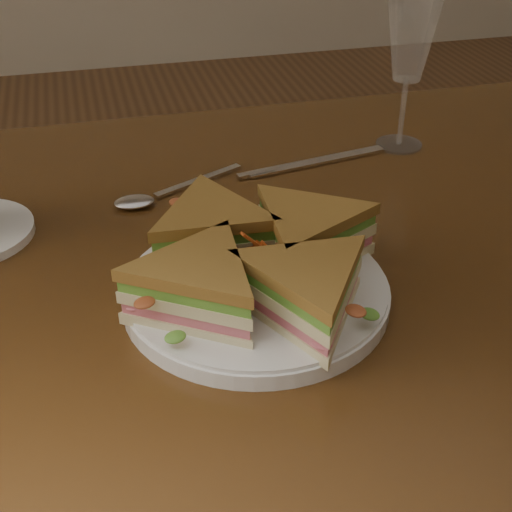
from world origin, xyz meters
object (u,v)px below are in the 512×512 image
(wine_glass, at_px, (410,45))
(table, at_px, (283,312))
(knife, at_px, (308,164))
(plate, at_px, (256,293))
(spoon, at_px, (151,197))
(sandwich_wedges, at_px, (256,260))

(wine_glass, bearing_deg, table, -137.93)
(knife, bearing_deg, plate, -127.56)
(table, distance_m, spoon, 0.21)
(plate, distance_m, knife, 0.31)
(table, xyz_separation_m, knife, (0.08, 0.17, 0.10))
(spoon, height_order, knife, spoon)
(plate, bearing_deg, table, 59.40)
(sandwich_wedges, relative_size, spoon, 1.85)
(table, relative_size, plate, 4.69)
(plate, relative_size, knife, 1.20)
(table, bearing_deg, sandwich_wedges, -120.60)
(table, xyz_separation_m, spoon, (-0.13, 0.13, 0.10))
(plate, height_order, sandwich_wedges, sandwich_wedges)
(knife, height_order, wine_glass, wine_glass)
(plate, distance_m, wine_glass, 0.43)
(table, relative_size, knife, 5.61)
(spoon, height_order, wine_glass, wine_glass)
(table, height_order, spoon, spoon)
(table, bearing_deg, knife, 64.72)
(sandwich_wedges, height_order, knife, sandwich_wedges)
(sandwich_wedges, distance_m, spoon, 0.24)
(sandwich_wedges, bearing_deg, spoon, 107.83)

